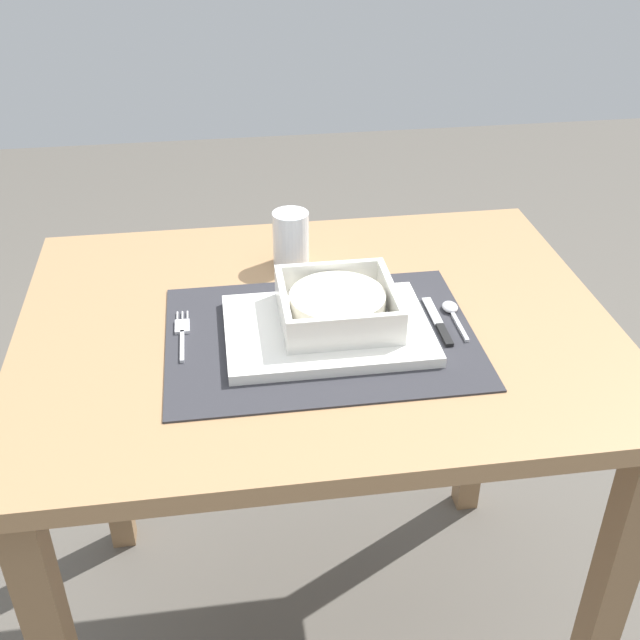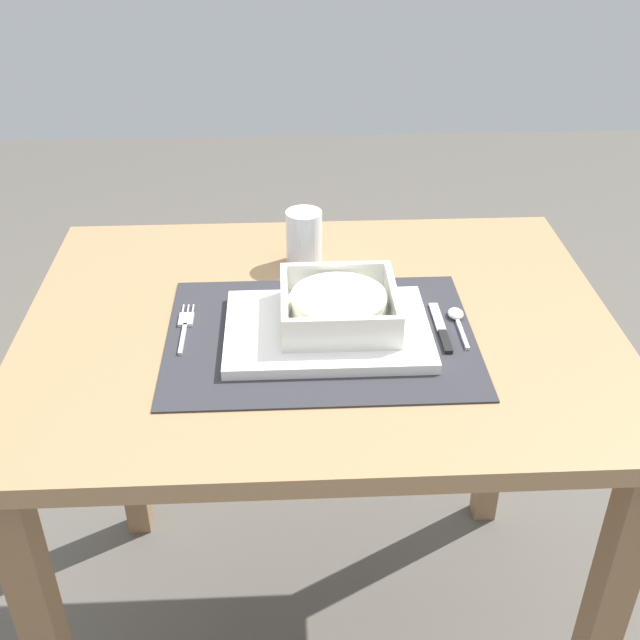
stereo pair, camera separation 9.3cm
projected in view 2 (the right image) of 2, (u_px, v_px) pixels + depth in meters
name	position (u px, v px, depth m)	size (l,w,h in m)	color
ground_plane	(319.00, 628.00, 1.61)	(6.00, 6.00, 0.00)	#59544C
dining_table	(319.00, 381.00, 1.27)	(0.91, 0.70, 0.75)	#A37A51
placemat	(320.00, 336.00, 1.17)	(0.46, 0.34, 0.00)	#2D2D33
serving_plate	(328.00, 330.00, 1.16)	(0.30, 0.22, 0.02)	white
porridge_bowl	(339.00, 307.00, 1.16)	(0.17, 0.17, 0.05)	white
fork	(185.00, 324.00, 1.19)	(0.02, 0.13, 0.00)	silver
spoon	(457.00, 318.00, 1.20)	(0.02, 0.11, 0.01)	silver
butter_knife	(442.00, 330.00, 1.17)	(0.01, 0.14, 0.01)	black
drinking_glass	(304.00, 241.00, 1.34)	(0.06, 0.06, 0.10)	white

